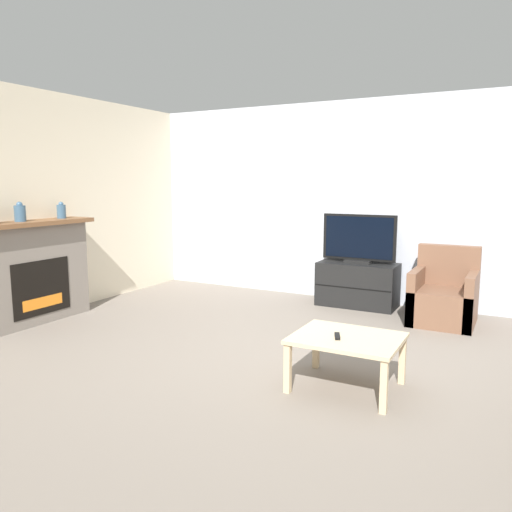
# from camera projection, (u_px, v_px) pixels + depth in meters

# --- Properties ---
(ground_plane) EXTENTS (24.00, 24.00, 0.00)m
(ground_plane) POSITION_uv_depth(u_px,v_px,m) (288.00, 363.00, 4.51)
(ground_plane) COLOR slate
(wall_back) EXTENTS (12.00, 0.06, 2.70)m
(wall_back) POSITION_uv_depth(u_px,v_px,m) (372.00, 202.00, 6.63)
(wall_back) COLOR silver
(wall_back) RESTS_ON ground
(wall_left) EXTENTS (0.06, 12.00, 2.70)m
(wall_left) POSITION_uv_depth(u_px,v_px,m) (32.00, 205.00, 5.87)
(wall_left) COLOR beige
(wall_left) RESTS_ON ground
(fireplace) EXTENTS (0.43, 1.50, 1.18)m
(fireplace) POSITION_uv_depth(u_px,v_px,m) (32.00, 271.00, 5.72)
(fireplace) COLOR slate
(fireplace) RESTS_ON ground
(mantel_vase_centre_left) EXTENTS (0.12, 0.12, 0.22)m
(mantel_vase_centre_left) POSITION_uv_depth(u_px,v_px,m) (20.00, 213.00, 5.51)
(mantel_vase_centre_left) COLOR #385670
(mantel_vase_centre_left) RESTS_ON fireplace
(mantel_vase_right) EXTENTS (0.10, 0.10, 0.20)m
(mantel_vase_right) POSITION_uv_depth(u_px,v_px,m) (61.00, 211.00, 6.00)
(mantel_vase_right) COLOR #385670
(mantel_vase_right) RESTS_ON fireplace
(tv_stand) EXTENTS (1.01, 0.50, 0.57)m
(tv_stand) POSITION_uv_depth(u_px,v_px,m) (358.00, 284.00, 6.55)
(tv_stand) COLOR black
(tv_stand) RESTS_ON ground
(tv) EXTENTS (0.96, 0.18, 0.63)m
(tv) POSITION_uv_depth(u_px,v_px,m) (359.00, 240.00, 6.46)
(tv) COLOR black
(tv) RESTS_ON tv_stand
(armchair) EXTENTS (0.70, 0.76, 0.88)m
(armchair) POSITION_uv_depth(u_px,v_px,m) (444.00, 298.00, 5.78)
(armchair) COLOR brown
(armchair) RESTS_ON ground
(coffee_table) EXTENTS (0.82, 0.68, 0.42)m
(coffee_table) POSITION_uv_depth(u_px,v_px,m) (347.00, 343.00, 3.91)
(coffee_table) COLOR #CCB289
(coffee_table) RESTS_ON ground
(remote) EXTENTS (0.09, 0.15, 0.02)m
(remote) POSITION_uv_depth(u_px,v_px,m) (337.00, 336.00, 3.88)
(remote) COLOR black
(remote) RESTS_ON coffee_table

